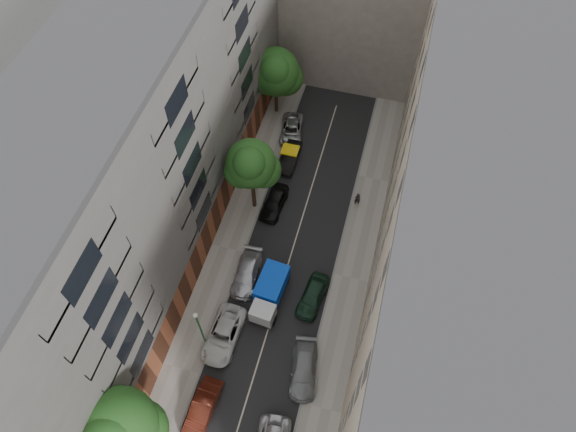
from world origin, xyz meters
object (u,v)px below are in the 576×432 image
(car_left_6, at_px, (292,130))
(lamp_post, at_px, (199,326))
(car_left_4, at_px, (274,202))
(car_right_2, at_px, (313,296))
(car_left_5, at_px, (290,157))
(car_right_1, at_px, (304,370))
(tree_far, at_px, (276,74))
(tree_mid, at_px, (251,166))
(car_left_2, at_px, (224,335))
(pedestrian, at_px, (357,199))
(car_left_1, at_px, (203,408))
(tarp_truck, at_px, (269,293))
(car_left_3, at_px, (247,273))

(car_left_6, distance_m, lamp_post, 23.48)
(car_left_4, bearing_deg, car_right_2, -51.67)
(car_left_5, bearing_deg, car_right_1, -72.09)
(car_left_5, height_order, tree_far, tree_far)
(car_right_1, xyz_separation_m, tree_mid, (-8.10, 13.69, 5.36))
(car_left_2, distance_m, car_left_5, 18.80)
(car_right_2, relative_size, pedestrian, 2.73)
(car_left_5, xyz_separation_m, lamp_post, (-1.56, -19.65, 3.12))
(car_left_1, distance_m, car_left_2, 5.61)
(car_left_1, relative_size, tree_far, 0.57)
(car_left_1, xyz_separation_m, car_left_5, (0.00, 24.40, -0.03))
(car_left_2, distance_m, tree_mid, 13.83)
(car_left_4, xyz_separation_m, car_right_2, (5.60, -8.15, 0.00))
(car_left_4, xyz_separation_m, car_right_1, (6.40, -14.20, -0.04))
(pedestrian, bearing_deg, car_left_2, 47.05)
(tarp_truck, bearing_deg, car_left_6, 104.07)
(car_left_1, bearing_deg, tree_mid, 99.10)
(car_left_4, relative_size, lamp_post, 0.73)
(car_left_5, height_order, car_right_1, car_left_5)
(car_left_2, xyz_separation_m, car_left_5, (0.35, 18.80, -0.02))
(car_left_3, xyz_separation_m, tree_far, (-2.83, 19.37, 4.54))
(car_left_1, xyz_separation_m, car_right_1, (6.40, 4.60, -0.04))
(car_left_1, xyz_separation_m, pedestrian, (7.30, 21.02, 0.21))
(car_left_5, relative_size, car_right_2, 0.98)
(tree_far, xyz_separation_m, pedestrian, (10.38, -9.54, -4.29))
(tree_mid, bearing_deg, car_left_1, -84.67)
(car_left_6, height_order, car_right_2, car_right_2)
(car_right_2, bearing_deg, lamp_post, -132.59)
(car_left_1, height_order, car_left_4, car_left_4)
(pedestrian, bearing_deg, car_left_4, 0.37)
(tarp_truck, distance_m, tree_far, 21.85)
(car_right_1, xyz_separation_m, pedestrian, (0.90, 16.42, 0.25))
(car_left_5, distance_m, car_right_2, 14.84)
(car_left_4, xyz_separation_m, tree_mid, (-1.70, -0.51, 5.32))
(car_left_3, bearing_deg, car_left_6, 89.60)
(car_right_1, bearing_deg, car_right_2, 88.08)
(car_left_1, bearing_deg, car_right_2, 66.05)
(car_left_5, bearing_deg, lamp_post, -94.54)
(pedestrian, bearing_deg, tarp_truck, 49.11)
(car_left_4, distance_m, car_right_1, 15.58)
(car_right_2, distance_m, tree_far, 22.18)
(lamp_post, bearing_deg, car_left_3, 78.50)
(car_left_1, bearing_deg, car_left_5, 93.78)
(car_right_1, bearing_deg, car_left_4, 104.81)
(car_left_2, relative_size, tree_far, 0.67)
(car_left_4, height_order, car_right_2, car_right_2)
(car_left_6, height_order, car_right_1, car_right_1)
(car_left_3, xyz_separation_m, tree_mid, (-1.46, 7.09, 5.36))
(car_left_3, xyz_separation_m, car_right_1, (6.65, -6.60, 0.01))
(car_left_5, xyz_separation_m, car_right_1, (6.40, -19.80, -0.00))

